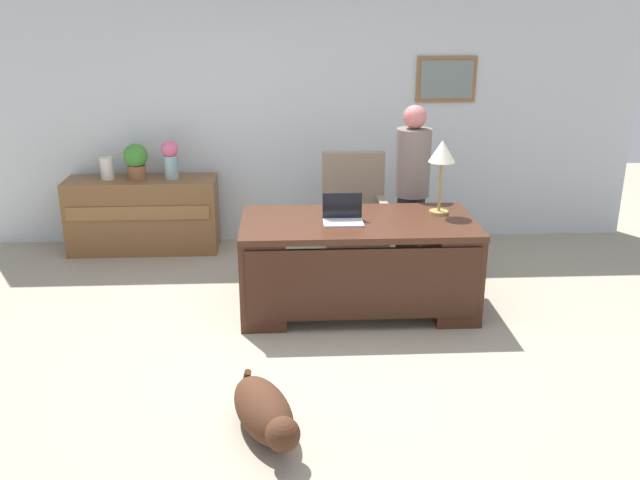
% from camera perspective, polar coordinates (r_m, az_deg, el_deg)
% --- Properties ---
extents(ground_plane, '(12.00, 12.00, 0.00)m').
position_cam_1_polar(ground_plane, '(5.27, -0.18, -8.81)').
color(ground_plane, '#9E937F').
extents(back_wall, '(7.00, 0.16, 2.70)m').
position_cam_1_polar(back_wall, '(7.34, -1.13, 10.37)').
color(back_wall, silver).
rests_on(back_wall, ground_plane).
extents(desk, '(1.92, 0.95, 0.78)m').
position_cam_1_polar(desk, '(5.71, 3.16, -1.83)').
color(desk, '#422316').
rests_on(desk, ground_plane).
extents(credenza, '(1.52, 0.50, 0.76)m').
position_cam_1_polar(credenza, '(7.36, -14.41, 2.04)').
color(credenza, brown).
rests_on(credenza, ground_plane).
extents(armchair, '(0.60, 0.59, 1.10)m').
position_cam_1_polar(armchair, '(6.69, 2.86, 1.88)').
color(armchair, gray).
rests_on(armchair, ground_plane).
extents(person_standing, '(0.32, 0.32, 1.60)m').
position_cam_1_polar(person_standing, '(6.45, 7.59, 4.15)').
color(person_standing, '#262323').
rests_on(person_standing, ground_plane).
extents(dog_lying, '(0.52, 0.79, 0.30)m').
position_cam_1_polar(dog_lying, '(4.24, -4.56, -14.05)').
color(dog_lying, '#472819').
rests_on(dog_lying, ground_plane).
extents(laptop, '(0.32, 0.22, 0.22)m').
position_cam_1_polar(laptop, '(5.56, 1.90, 2.07)').
color(laptop, '#B2B5BA').
rests_on(laptop, desk).
extents(desk_lamp, '(0.22, 0.22, 0.62)m').
position_cam_1_polar(desk_lamp, '(5.76, 10.05, 6.86)').
color(desk_lamp, '#9E8447').
rests_on(desk_lamp, desk).
extents(vase_with_flowers, '(0.17, 0.17, 0.39)m').
position_cam_1_polar(vase_with_flowers, '(7.15, -12.28, 6.69)').
color(vase_with_flowers, '#8DB2BC').
rests_on(vase_with_flowers, credenza).
extents(vase_empty, '(0.13, 0.13, 0.22)m').
position_cam_1_polar(vase_empty, '(7.31, -17.21, 5.67)').
color(vase_empty, silver).
rests_on(vase_empty, credenza).
extents(potted_plant, '(0.24, 0.24, 0.36)m').
position_cam_1_polar(potted_plant, '(7.22, -14.99, 6.44)').
color(potted_plant, brown).
rests_on(potted_plant, credenza).
extents(dog_toy_bone, '(0.16, 0.14, 0.05)m').
position_cam_1_polar(dog_toy_bone, '(4.73, -6.19, -12.10)').
color(dog_toy_bone, orange).
rests_on(dog_toy_bone, ground_plane).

